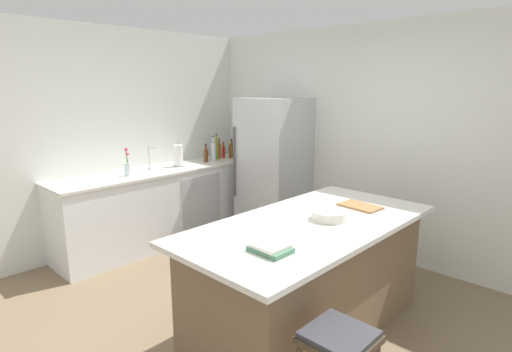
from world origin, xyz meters
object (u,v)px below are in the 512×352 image
soda_bottle (213,151)px  mixing_bowl (329,215)px  refrigerator (274,169)px  flower_vase (128,167)px  bar_stool (338,351)px  cutting_board (360,206)px  cookbook_stack (270,248)px  hot_sauce_bottle (224,151)px  kitchen_island (309,275)px  gin_bottle (236,147)px  vinegar_bottle (219,150)px  whiskey_bottle (232,150)px  sink_faucet (150,157)px  olive_oil_bottle (217,150)px  syrup_bottle (206,155)px  paper_towel_roll (178,156)px

soda_bottle → mixing_bowl: (2.47, -0.92, -0.12)m
refrigerator → flower_vase: (-0.79, -1.60, 0.14)m
bar_stool → cutting_board: bearing=116.2°
bar_stool → flower_vase: flower_vase is taller
cookbook_stack → flower_vase: bearing=170.0°
soda_bottle → hot_sauce_bottle: bearing=111.5°
kitchen_island → gin_bottle: 2.96m
gin_bottle → soda_bottle: size_ratio=0.99×
vinegar_bottle → whiskey_bottle: bearing=71.1°
gin_bottle → flower_vase: bearing=-88.3°
bar_stool → whiskey_bottle: whiskey_bottle is taller
kitchen_island → mixing_bowl: 0.51m
whiskey_bottle → vinegar_bottle: (-0.06, -0.18, 0.01)m
soda_bottle → cookbook_stack: bearing=-33.8°
bar_stool → sink_faucet: bearing=164.8°
whiskey_bottle → soda_bottle: (0.04, -0.37, 0.03)m
refrigerator → olive_oil_bottle: (-0.84, -0.23, 0.18)m
sink_faucet → syrup_bottle: 0.81m
vinegar_bottle → olive_oil_bottle: olive_oil_bottle is taller
vinegar_bottle → hot_sauce_bottle: bearing=95.7°
bar_stool → cookbook_stack: 0.71m
hot_sauce_bottle → cookbook_stack: bearing=-36.7°
mixing_bowl → sink_faucet: bearing=179.8°
soda_bottle → flower_vase: bearing=-90.2°
olive_oil_bottle → kitchen_island: bearing=-25.5°
syrup_bottle → refrigerator: bearing=27.8°
refrigerator → whiskey_bottle: size_ratio=6.81×
bar_stool → gin_bottle: (-3.19, 2.27, 0.55)m
bar_stool → mixing_bowl: 1.17m
flower_vase → soda_bottle: bearing=89.8°
soda_bottle → bar_stool: bearing=-29.8°
kitchen_island → mixing_bowl: bearing=62.8°
flower_vase → gin_bottle: size_ratio=0.96×
cookbook_stack → bar_stool: bearing=-7.8°
sink_faucet → cookbook_stack: (2.67, -0.81, -0.16)m
vinegar_bottle → cookbook_stack: 3.28m
refrigerator → whiskey_bottle: bearing=177.1°
refrigerator → soda_bottle: refrigerator is taller
refrigerator → cutting_board: size_ratio=4.90×
sink_faucet → whiskey_bottle: size_ratio=1.15×
kitchen_island → soda_bottle: (-2.40, 1.06, 0.61)m
vinegar_bottle → cutting_board: bearing=-14.2°
cutting_board → flower_vase: bearing=-162.0°
gin_bottle → whiskey_bottle: 0.11m
kitchen_island → cookbook_stack: bearing=-75.7°
sink_faucet → cutting_board: size_ratio=0.83×
paper_towel_roll → syrup_bottle: bearing=88.9°
soda_bottle → cutting_board: 2.52m
hot_sauce_bottle → whiskey_bottle: bearing=53.4°
bar_stool → syrup_bottle: bearing=151.9°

